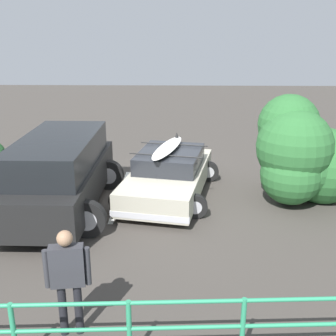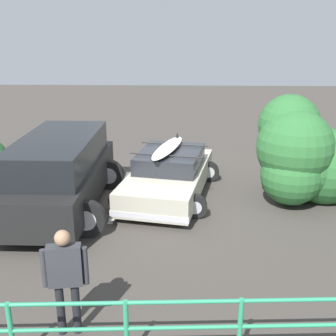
% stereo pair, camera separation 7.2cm
% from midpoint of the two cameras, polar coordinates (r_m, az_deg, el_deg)
% --- Properties ---
extents(ground_plane, '(44.00, 44.00, 0.02)m').
position_cam_midpoint_polar(ground_plane, '(11.34, -0.84, -3.49)').
color(ground_plane, '#423D38').
rests_on(ground_plane, ground).
extents(parking_stripe, '(0.12, 3.61, 0.00)m').
position_cam_midpoint_polar(parking_stripe, '(11.35, -6.24, -3.51)').
color(parking_stripe, silver).
rests_on(parking_stripe, ground).
extents(sedan_car, '(2.84, 4.39, 1.45)m').
position_cam_midpoint_polar(sedan_car, '(11.09, 0.32, -0.86)').
color(sedan_car, '#B7B29E').
rests_on(sedan_car, ground).
extents(suv_car, '(2.66, 4.84, 1.81)m').
position_cam_midpoint_polar(suv_car, '(10.40, -14.19, -0.58)').
color(suv_car, black).
rests_on(suv_car, ground).
extents(person_bystander, '(0.64, 0.26, 1.65)m').
position_cam_midpoint_polar(person_bystander, '(6.20, -13.40, -13.70)').
color(person_bystander, black).
rests_on(person_bystander, ground).
extents(railing_fence, '(10.47, 0.68, 0.95)m').
position_cam_midpoint_polar(railing_fence, '(5.81, 2.48, -19.96)').
color(railing_fence, '#2D9366').
rests_on(railing_fence, ground).
extents(bush_near_left, '(2.77, 2.53, 2.78)m').
position_cam_midpoint_polar(bush_near_left, '(11.13, 17.97, 1.32)').
color(bush_near_left, brown).
rests_on(bush_near_left, ground).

